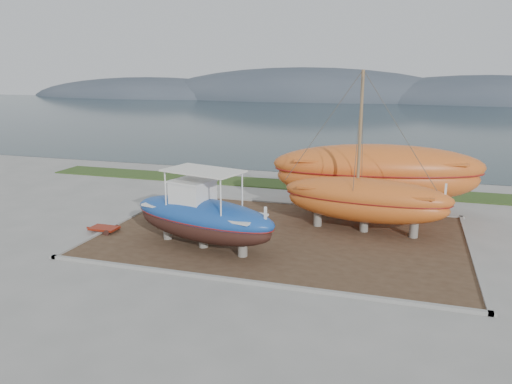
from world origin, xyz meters
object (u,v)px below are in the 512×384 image
(blue_caique, at_px, (203,209))
(white_dinghy, at_px, (180,211))
(red_trailer, at_px, (104,230))
(orange_sailboat, at_px, (368,154))
(orange_bare_hull, at_px, (376,180))

(blue_caique, bearing_deg, white_dinghy, 144.77)
(white_dinghy, relative_size, red_trailer, 1.87)
(orange_sailboat, relative_size, red_trailer, 4.06)
(orange_sailboat, bearing_deg, red_trailer, -157.22)
(orange_bare_hull, height_order, red_trailer, orange_bare_hull)
(blue_caique, height_order, white_dinghy, blue_caique)
(white_dinghy, xyz_separation_m, red_trailer, (-2.98, -2.90, -0.51))
(orange_bare_hull, relative_size, red_trailer, 5.66)
(blue_caique, height_order, orange_sailboat, orange_sailboat)
(white_dinghy, bearing_deg, orange_sailboat, -16.94)
(white_dinghy, xyz_separation_m, orange_bare_hull, (10.35, 4.97, 1.39))
(blue_caique, xyz_separation_m, orange_sailboat, (7.13, 4.72, 2.26))
(white_dinghy, height_order, orange_sailboat, orange_sailboat)
(orange_sailboat, bearing_deg, white_dinghy, -167.86)
(white_dinghy, bearing_deg, orange_bare_hull, 1.85)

